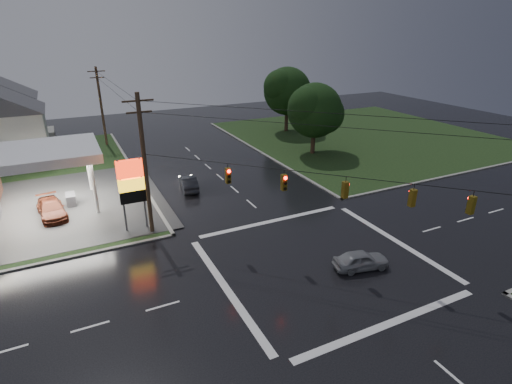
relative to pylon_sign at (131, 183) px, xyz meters
name	(u,v)px	position (x,y,z in m)	size (l,w,h in m)	color
ground	(319,261)	(10.50, -10.50, -4.01)	(120.00, 120.00, 0.00)	black
grass_ne	(365,136)	(36.50, 15.50, -3.97)	(36.00, 36.00, 0.08)	black
pylon_sign	(131,183)	(0.00, 0.00, 0.00)	(2.00, 0.35, 6.00)	#59595E
utility_pole_nw	(145,164)	(1.00, -1.00, 1.71)	(2.20, 0.32, 11.00)	#382619
utility_pole_n	(101,106)	(1.00, 27.50, 1.46)	(2.20, 0.32, 10.50)	#382619
traffic_signals	(325,175)	(10.52, -10.52, 2.47)	(26.87, 26.87, 1.47)	black
house_near	(3,125)	(-10.45, 25.50, 0.39)	(11.05, 8.48, 8.60)	silver
house_far	(3,109)	(-11.45, 37.50, 0.39)	(11.05, 8.48, 8.60)	silver
tree_ne_near	(316,111)	(24.64, 11.49, 1.55)	(7.99, 6.80, 8.98)	black
tree_ne_far	(288,91)	(27.65, 23.49, 2.17)	(8.46, 7.20, 9.80)	black
car_north	(189,183)	(6.35, 6.48, -3.31)	(1.47, 4.23, 1.39)	black
car_crossing	(361,260)	(12.56, -12.42, -3.37)	(1.52, 3.77, 1.29)	gray
car_pump	(51,209)	(-6.13, 5.66, -3.29)	(2.01, 4.94, 1.43)	#582314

